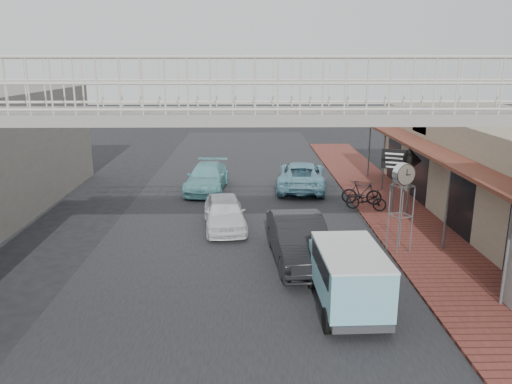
{
  "coord_description": "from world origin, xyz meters",
  "views": [
    {
      "loc": [
        0.3,
        -14.8,
        6.27
      ],
      "look_at": [
        0.56,
        2.14,
        1.8
      ],
      "focal_mm": 35.0,
      "sensor_mm": 36.0,
      "label": 1
    }
  ],
  "objects_px": {
    "white_hatchback": "(224,212)",
    "angkot_far": "(207,177)",
    "angkot_curb": "(302,175)",
    "motorcycle_near": "(366,200)",
    "arrow_sign": "(412,161)",
    "angkot_van": "(348,270)",
    "street_clock": "(403,179)",
    "motorcycle_far": "(362,193)",
    "dark_sedan": "(299,240)"
  },
  "relations": [
    {
      "from": "angkot_far",
      "to": "street_clock",
      "type": "xyz_separation_m",
      "value": [
        7.06,
        -8.6,
        1.94
      ]
    },
    {
      "from": "white_hatchback",
      "to": "motorcycle_near",
      "type": "xyz_separation_m",
      "value": [
        5.93,
        2.01,
        -0.1
      ]
    },
    {
      "from": "dark_sedan",
      "to": "arrow_sign",
      "type": "distance_m",
      "value": 7.09
    },
    {
      "from": "street_clock",
      "to": "white_hatchback",
      "type": "bearing_deg",
      "value": 132.91
    },
    {
      "from": "angkot_curb",
      "to": "angkot_van",
      "type": "relative_size",
      "value": 1.39
    },
    {
      "from": "angkot_far",
      "to": "angkot_van",
      "type": "relative_size",
      "value": 1.26
    },
    {
      "from": "motorcycle_far",
      "to": "arrow_sign",
      "type": "relative_size",
      "value": 0.63
    },
    {
      "from": "angkot_far",
      "to": "motorcycle_near",
      "type": "bearing_deg",
      "value": -24.3
    },
    {
      "from": "street_clock",
      "to": "arrow_sign",
      "type": "height_order",
      "value": "street_clock"
    },
    {
      "from": "angkot_far",
      "to": "motorcycle_far",
      "type": "xyz_separation_m",
      "value": [
        7.06,
        -2.98,
        -0.02
      ]
    },
    {
      "from": "white_hatchback",
      "to": "angkot_far",
      "type": "height_order",
      "value": "angkot_far"
    },
    {
      "from": "dark_sedan",
      "to": "arrow_sign",
      "type": "height_order",
      "value": "arrow_sign"
    },
    {
      "from": "angkot_far",
      "to": "street_clock",
      "type": "distance_m",
      "value": 11.29
    },
    {
      "from": "white_hatchback",
      "to": "angkot_far",
      "type": "relative_size",
      "value": 0.84
    },
    {
      "from": "white_hatchback",
      "to": "dark_sedan",
      "type": "relative_size",
      "value": 0.83
    },
    {
      "from": "angkot_curb",
      "to": "motorcycle_near",
      "type": "height_order",
      "value": "angkot_curb"
    },
    {
      "from": "white_hatchback",
      "to": "angkot_van",
      "type": "relative_size",
      "value": 1.06
    },
    {
      "from": "motorcycle_far",
      "to": "angkot_far",
      "type": "bearing_deg",
      "value": 80.9
    },
    {
      "from": "angkot_far",
      "to": "motorcycle_near",
      "type": "xyz_separation_m",
      "value": [
        7.06,
        -3.86,
        -0.1
      ]
    },
    {
      "from": "angkot_curb",
      "to": "street_clock",
      "type": "height_order",
      "value": "street_clock"
    },
    {
      "from": "motorcycle_near",
      "to": "arrow_sign",
      "type": "bearing_deg",
      "value": -92.15
    },
    {
      "from": "white_hatchback",
      "to": "street_clock",
      "type": "xyz_separation_m",
      "value": [
        5.93,
        -2.73,
        1.95
      ]
    },
    {
      "from": "motorcycle_near",
      "to": "dark_sedan",
      "type": "bearing_deg",
      "value": 167.43
    },
    {
      "from": "motorcycle_far",
      "to": "arrow_sign",
      "type": "bearing_deg",
      "value": -119.53
    },
    {
      "from": "white_hatchback",
      "to": "arrow_sign",
      "type": "height_order",
      "value": "arrow_sign"
    },
    {
      "from": "angkot_curb",
      "to": "white_hatchback",
      "type": "bearing_deg",
      "value": 66.08
    },
    {
      "from": "motorcycle_near",
      "to": "street_clock",
      "type": "xyz_separation_m",
      "value": [
        0.0,
        -4.74,
        2.04
      ]
    },
    {
      "from": "motorcycle_far",
      "to": "arrow_sign",
      "type": "height_order",
      "value": "arrow_sign"
    },
    {
      "from": "motorcycle_near",
      "to": "motorcycle_far",
      "type": "bearing_deg",
      "value": 19.71
    },
    {
      "from": "angkot_curb",
      "to": "motorcycle_near",
      "type": "distance_m",
      "value": 4.69
    },
    {
      "from": "angkot_curb",
      "to": "arrow_sign",
      "type": "xyz_separation_m",
      "value": [
        3.95,
        -4.72,
        1.65
      ]
    },
    {
      "from": "white_hatchback",
      "to": "dark_sedan",
      "type": "height_order",
      "value": "dark_sedan"
    },
    {
      "from": "angkot_van",
      "to": "motorcycle_far",
      "type": "relative_size",
      "value": 2.03
    },
    {
      "from": "white_hatchback",
      "to": "angkot_curb",
      "type": "height_order",
      "value": "angkot_curb"
    },
    {
      "from": "white_hatchback",
      "to": "angkot_far",
      "type": "xyz_separation_m",
      "value": [
        -1.13,
        5.86,
        0.01
      ]
    },
    {
      "from": "angkot_van",
      "to": "motorcycle_near",
      "type": "xyz_separation_m",
      "value": [
        2.46,
        8.56,
        -0.54
      ]
    },
    {
      "from": "dark_sedan",
      "to": "motorcycle_far",
      "type": "relative_size",
      "value": 2.59
    },
    {
      "from": "motorcycle_near",
      "to": "angkot_far",
      "type": "bearing_deg",
      "value": 81.04
    },
    {
      "from": "dark_sedan",
      "to": "motorcycle_near",
      "type": "bearing_deg",
      "value": 52.82
    },
    {
      "from": "angkot_curb",
      "to": "motorcycle_near",
      "type": "xyz_separation_m",
      "value": [
        2.32,
        -4.07,
        -0.14
      ]
    },
    {
      "from": "white_hatchback",
      "to": "angkot_van",
      "type": "xyz_separation_m",
      "value": [
        3.46,
        -6.55,
        0.45
      ]
    },
    {
      "from": "motorcycle_far",
      "to": "arrow_sign",
      "type": "distance_m",
      "value": 2.82
    },
    {
      "from": "dark_sedan",
      "to": "arrow_sign",
      "type": "relative_size",
      "value": 1.63
    },
    {
      "from": "motorcycle_near",
      "to": "motorcycle_far",
      "type": "xyz_separation_m",
      "value": [
        0.0,
        0.88,
        0.08
      ]
    },
    {
      "from": "angkot_van",
      "to": "motorcycle_near",
      "type": "bearing_deg",
      "value": 72.14
    },
    {
      "from": "angkot_van",
      "to": "arrow_sign",
      "type": "distance_m",
      "value": 8.99
    },
    {
      "from": "dark_sedan",
      "to": "white_hatchback",
      "type": "bearing_deg",
      "value": 121.85
    },
    {
      "from": "angkot_far",
      "to": "street_clock",
      "type": "bearing_deg",
      "value": -46.26
    },
    {
      "from": "white_hatchback",
      "to": "arrow_sign",
      "type": "xyz_separation_m",
      "value": [
        7.55,
        1.35,
        1.7
      ]
    },
    {
      "from": "angkot_far",
      "to": "motorcycle_far",
      "type": "height_order",
      "value": "angkot_far"
    }
  ]
}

